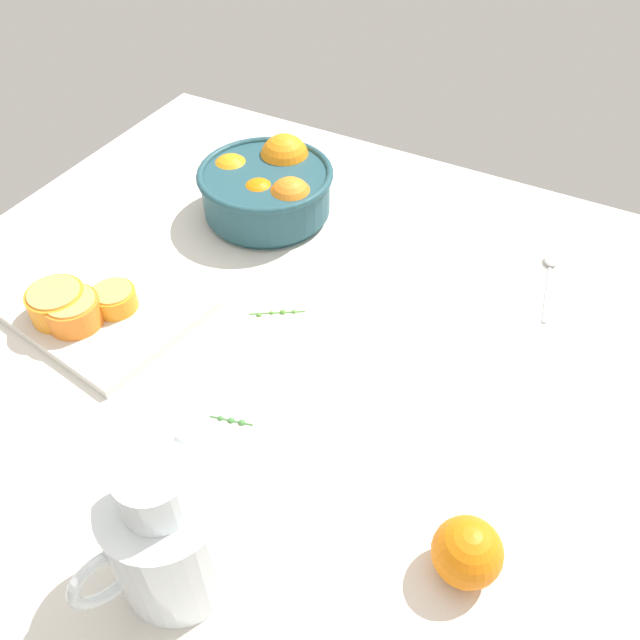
% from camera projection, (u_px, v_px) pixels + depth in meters
% --- Properties ---
extents(ground_plane, '(1.32, 1.07, 0.03)m').
position_uv_depth(ground_plane, '(333.00, 351.00, 0.94)').
color(ground_plane, silver).
extents(fruit_bowl, '(0.23, 0.23, 0.12)m').
position_uv_depth(fruit_bowl, '(267.00, 187.00, 1.12)').
color(fruit_bowl, '#234C56').
rests_on(fruit_bowl, ground_plane).
extents(juice_pitcher, '(0.12, 0.16, 0.20)m').
position_uv_depth(juice_pitcher, '(171.00, 539.00, 0.65)').
color(juice_pitcher, white).
rests_on(juice_pitcher, ground_plane).
extents(cutting_board, '(0.31, 0.26, 0.02)m').
position_uv_depth(cutting_board, '(103.00, 306.00, 0.98)').
color(cutting_board, beige).
rests_on(cutting_board, ground_plane).
extents(orange_half_0, '(0.06, 0.06, 0.03)m').
position_uv_depth(orange_half_0, '(114.00, 299.00, 0.95)').
color(orange_half_0, orange).
rests_on(orange_half_0, cutting_board).
extents(orange_half_1, '(0.08, 0.08, 0.04)m').
position_uv_depth(orange_half_1, '(73.00, 311.00, 0.93)').
color(orange_half_1, orange).
rests_on(orange_half_1, cutting_board).
extents(orange_half_2, '(0.08, 0.08, 0.05)m').
position_uv_depth(orange_half_2, '(58.00, 303.00, 0.94)').
color(orange_half_2, orange).
rests_on(orange_half_2, cutting_board).
extents(loose_orange_1, '(0.07, 0.07, 0.07)m').
position_uv_depth(loose_orange_1, '(467.00, 552.00, 0.67)').
color(loose_orange_1, orange).
rests_on(loose_orange_1, ground_plane).
extents(spoon, '(0.04, 0.16, 0.01)m').
position_uv_depth(spoon, '(549.00, 275.00, 1.03)').
color(spoon, silver).
rests_on(spoon, ground_plane).
extents(herb_sprig_0, '(0.06, 0.02, 0.01)m').
position_uv_depth(herb_sprig_0, '(233.00, 420.00, 0.84)').
color(herb_sprig_0, '#457E3F').
rests_on(herb_sprig_0, ground_plane).
extents(herb_sprig_1, '(0.07, 0.05, 0.01)m').
position_uv_depth(herb_sprig_1, '(277.00, 312.00, 0.98)').
color(herb_sprig_1, '#549135').
rests_on(herb_sprig_1, ground_plane).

